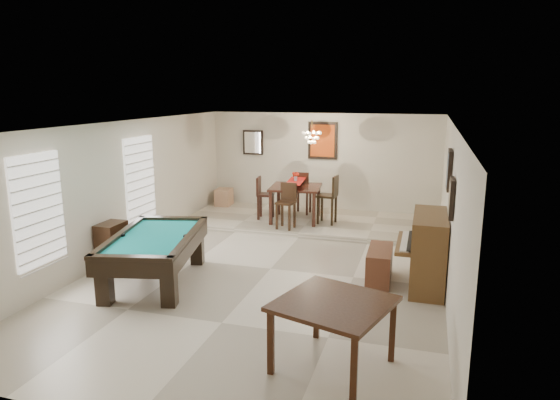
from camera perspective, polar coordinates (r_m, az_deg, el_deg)
The scene contains 26 objects.
ground_plane at distance 9.13m, azimuth -1.08°, elevation -7.91°, with size 6.00×9.00×0.02m, color beige.
wall_back at distance 13.05m, azimuth 4.88°, elevation 4.17°, with size 6.00×0.04×2.60m, color silver.
wall_front at distance 4.85m, azimuth -17.70°, elevation -10.72°, with size 6.00×0.04×2.60m, color silver.
wall_left at distance 10.06m, azimuth -17.63°, elevation 1.17°, with size 0.04×9.00×2.60m, color silver.
wall_right at distance 8.37m, azimuth 18.85°, elevation -1.09°, with size 0.04×9.00×2.60m, color silver.
ceiling at distance 8.58m, azimuth -1.15°, elevation 8.67°, with size 6.00×9.00×0.04m, color white.
dining_step at distance 12.10m, azimuth 3.57°, elevation -2.46°, with size 6.00×2.50×0.12m, color beige.
window_left_front at distance 8.34m, azimuth -25.91°, elevation -1.04°, with size 0.06×1.00×1.70m, color white.
window_left_rear at distance 10.52m, azimuth -15.71°, elevation 2.32°, with size 0.06×1.00×1.70m, color white.
pool_table at distance 8.66m, azimuth -14.05°, elevation -6.59°, with size 1.28×2.37×0.79m, color black, non-canonical shape.
square_table at distance 5.98m, azimuth 6.09°, elevation -15.05°, with size 1.19×1.19×0.82m, color black, non-canonical shape.
upright_piano at distance 8.50m, azimuth 15.65°, elevation -5.55°, with size 0.81×1.45×1.21m, color brown, non-canonical shape.
piano_bench at distance 8.66m, azimuth 11.30°, elevation -7.28°, with size 0.39×1.01×0.56m, color #5B301D.
apothecary_chest at distance 9.56m, azimuth -18.65°, elevation -4.93°, with size 0.37×0.56×0.83m, color black.
dining_table at distance 11.85m, azimuth 1.78°, elevation -0.10°, with size 1.15×1.15×0.95m, color black, non-canonical shape.
flower_vase at distance 11.73m, azimuth 1.80°, elevation 2.70°, with size 0.13×0.13×0.22m, color red, non-canonical shape.
dining_chair_south at distance 11.13m, azimuth 0.67°, elevation -0.72°, with size 0.38×0.38×1.02m, color black, non-canonical shape.
dining_chair_north at distance 12.52m, azimuth 2.61°, elevation 0.87°, with size 0.40×0.40×1.08m, color black, non-canonical shape.
dining_chair_west at distance 12.01m, azimuth -1.65°, elevation 0.24°, with size 0.38×0.38×1.02m, color black, non-canonical shape.
dining_chair_east at distance 11.62m, azimuth 5.41°, elevation 0.05°, with size 0.42×0.42×1.13m, color black, non-canonical shape.
corner_bench at distance 13.56m, azimuth -6.44°, elevation 0.34°, with size 0.40×0.50×0.45m, color tan.
chandelier at distance 11.69m, azimuth 3.66°, elevation 7.67°, with size 0.44×0.44×0.60m, color #FFE5B2, non-canonical shape.
back_painting at distance 12.94m, azimuth 4.90°, elevation 6.77°, with size 0.75×0.06×0.95m, color #D84C14.
back_mirror at distance 13.46m, azimuth -3.11°, elevation 6.59°, with size 0.55×0.06×0.65m, color white.
right_picture_upper at distance 8.56m, azimuth 18.80°, elevation 3.28°, with size 0.06×0.55×0.65m, color slate.
right_picture_lower at distance 7.31m, azimuth 19.02°, elevation 0.22°, with size 0.06×0.45×0.55m, color gray.
Camera 1 is at (2.60, -8.16, 3.16)m, focal length 32.00 mm.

